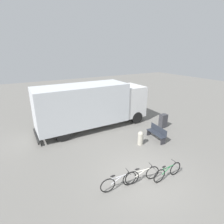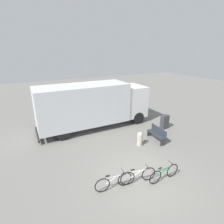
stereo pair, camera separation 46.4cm
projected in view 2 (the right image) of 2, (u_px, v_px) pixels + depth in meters
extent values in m
plane|color=slate|center=(140.00, 177.00, 7.90)|extent=(60.00, 60.00, 0.00)
cube|color=silver|center=(83.00, 105.00, 12.24)|extent=(6.34, 2.39, 2.76)
cube|color=silver|center=(131.00, 100.00, 14.06)|extent=(1.74, 2.28, 2.35)
cube|color=black|center=(37.00, 134.00, 11.37)|extent=(0.11, 2.25, 0.16)
cylinder|color=black|center=(124.00, 110.00, 15.31)|extent=(0.93, 0.28, 0.93)
cylinder|color=black|center=(138.00, 118.00, 13.59)|extent=(0.93, 0.28, 0.93)
cylinder|color=black|center=(57.00, 122.00, 12.80)|extent=(0.93, 0.28, 0.93)
cylinder|color=black|center=(63.00, 133.00, 11.09)|extent=(0.93, 0.28, 0.93)
cube|color=#282D38|center=(156.00, 134.00, 11.00)|extent=(0.52, 1.52, 0.04)
cube|color=#282D38|center=(159.00, 131.00, 10.99)|extent=(0.16, 1.49, 0.45)
cube|color=#2D2D33|center=(163.00, 142.00, 10.46)|extent=(0.34, 0.08, 0.43)
cube|color=#2D2D33|center=(150.00, 133.00, 11.68)|extent=(0.34, 0.08, 0.43)
torus|color=black|center=(102.00, 185.00, 6.98)|extent=(0.65, 0.11, 0.65)
torus|color=black|center=(125.00, 179.00, 7.32)|extent=(0.65, 0.11, 0.65)
cylinder|color=silver|center=(114.00, 177.00, 7.07)|extent=(0.84, 0.12, 0.04)
cylinder|color=silver|center=(112.00, 180.00, 7.08)|extent=(0.56, 0.09, 0.31)
cylinder|color=silver|center=(108.00, 178.00, 6.96)|extent=(0.03, 0.03, 0.11)
ellipsoid|color=black|center=(107.00, 176.00, 6.93)|extent=(0.23, 0.11, 0.05)
cylinder|color=black|center=(123.00, 173.00, 7.19)|extent=(0.03, 0.03, 0.14)
cylinder|color=black|center=(123.00, 172.00, 7.17)|extent=(0.07, 0.44, 0.02)
torus|color=black|center=(127.00, 178.00, 7.36)|extent=(0.65, 0.16, 0.65)
torus|color=black|center=(148.00, 174.00, 7.63)|extent=(0.65, 0.16, 0.65)
cylinder|color=silver|center=(138.00, 171.00, 7.41)|extent=(0.84, 0.18, 0.04)
cylinder|color=silver|center=(137.00, 174.00, 7.43)|extent=(0.56, 0.13, 0.31)
cylinder|color=silver|center=(133.00, 171.00, 7.32)|extent=(0.03, 0.03, 0.11)
ellipsoid|color=black|center=(133.00, 170.00, 7.29)|extent=(0.23, 0.13, 0.05)
cylinder|color=black|center=(147.00, 168.00, 7.50)|extent=(0.03, 0.03, 0.14)
cylinder|color=black|center=(148.00, 167.00, 7.48)|extent=(0.10, 0.44, 0.02)
torus|color=black|center=(155.00, 177.00, 7.42)|extent=(0.65, 0.05, 0.65)
torus|color=black|center=(172.00, 170.00, 7.86)|extent=(0.65, 0.05, 0.65)
cylinder|color=#26723F|center=(165.00, 169.00, 7.56)|extent=(0.84, 0.04, 0.04)
cylinder|color=#26723F|center=(163.00, 172.00, 7.56)|extent=(0.56, 0.04, 0.31)
cylinder|color=#26723F|center=(160.00, 170.00, 7.42)|extent=(0.03, 0.03, 0.11)
ellipsoid|color=black|center=(160.00, 168.00, 7.39)|extent=(0.22, 0.09, 0.05)
cylinder|color=black|center=(172.00, 165.00, 7.72)|extent=(0.03, 0.03, 0.14)
cylinder|color=black|center=(172.00, 163.00, 7.70)|extent=(0.03, 0.44, 0.02)
cylinder|color=#B2AD9E|center=(140.00, 140.00, 10.49)|extent=(0.32, 0.32, 0.70)
sphere|color=#B2AD9E|center=(140.00, 135.00, 10.37)|extent=(0.34, 0.34, 0.34)
cube|color=#38383D|center=(165.00, 122.00, 12.77)|extent=(0.53, 0.39, 1.01)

